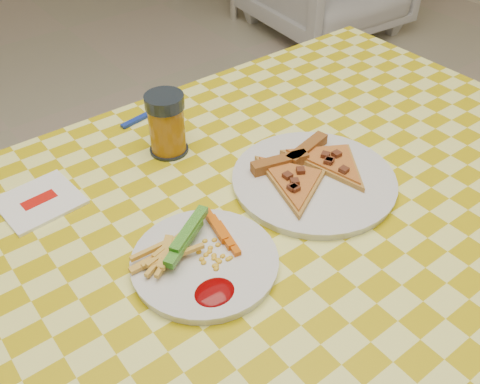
{
  "coord_description": "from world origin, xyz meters",
  "views": [
    {
      "loc": [
        -0.41,
        -0.45,
        1.32
      ],
      "look_at": [
        -0.02,
        0.06,
        0.78
      ],
      "focal_mm": 40.0,
      "sensor_mm": 36.0,
      "label": 1
    }
  ],
  "objects_px": {
    "plate_right": "(314,182)",
    "drink_glass": "(167,125)",
    "table": "(271,250)",
    "plate_left": "(205,263)"
  },
  "relations": [
    {
      "from": "plate_right",
      "to": "drink_glass",
      "type": "xyz_separation_m",
      "value": [
        -0.14,
        0.23,
        0.05
      ]
    },
    {
      "from": "drink_glass",
      "to": "plate_right",
      "type": "bearing_deg",
      "value": -58.92
    },
    {
      "from": "table",
      "to": "plate_right",
      "type": "xyz_separation_m",
      "value": [
        0.11,
        0.02,
        0.08
      ]
    },
    {
      "from": "plate_left",
      "to": "drink_glass",
      "type": "bearing_deg",
      "value": 68.0
    },
    {
      "from": "plate_left",
      "to": "drink_glass",
      "type": "relative_size",
      "value": 1.8
    },
    {
      "from": "plate_right",
      "to": "drink_glass",
      "type": "height_order",
      "value": "drink_glass"
    },
    {
      "from": "table",
      "to": "plate_left",
      "type": "bearing_deg",
      "value": -172.38
    },
    {
      "from": "table",
      "to": "plate_right",
      "type": "bearing_deg",
      "value": 10.85
    },
    {
      "from": "plate_left",
      "to": "plate_right",
      "type": "bearing_deg",
      "value": 9.02
    },
    {
      "from": "table",
      "to": "plate_left",
      "type": "height_order",
      "value": "plate_left"
    }
  ]
}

